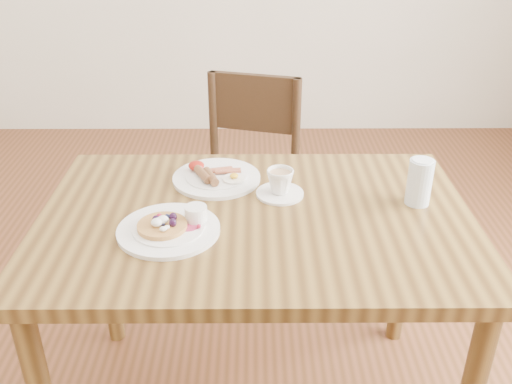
# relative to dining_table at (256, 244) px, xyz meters

# --- Properties ---
(dining_table) EXTENTS (1.20, 0.80, 0.75)m
(dining_table) POSITION_rel_dining_table_xyz_m (0.00, 0.00, 0.00)
(dining_table) COLOR brown
(dining_table) RESTS_ON ground
(chair_far) EXTENTS (0.51, 0.51, 0.88)m
(chair_far) POSITION_rel_dining_table_xyz_m (-0.04, 0.76, -0.16)
(chair_far) COLOR #331D12
(chair_far) RESTS_ON ground
(pancake_plate) EXTENTS (0.27, 0.27, 0.06)m
(pancake_plate) POSITION_rel_dining_table_xyz_m (-0.22, -0.09, 0.11)
(pancake_plate) COLOR white
(pancake_plate) RESTS_ON dining_table
(breakfast_plate) EXTENTS (0.27, 0.27, 0.04)m
(breakfast_plate) POSITION_rel_dining_table_xyz_m (-0.12, 0.21, 0.11)
(breakfast_plate) COLOR white
(breakfast_plate) RESTS_ON dining_table
(teacup_saucer) EXTENTS (0.14, 0.14, 0.08)m
(teacup_saucer) POSITION_rel_dining_table_xyz_m (0.07, 0.11, 0.13)
(teacup_saucer) COLOR white
(teacup_saucer) RESTS_ON dining_table
(water_glass) EXTENTS (0.07, 0.07, 0.13)m
(water_glass) POSITION_rel_dining_table_xyz_m (0.46, 0.06, 0.17)
(water_glass) COLOR silver
(water_glass) RESTS_ON dining_table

